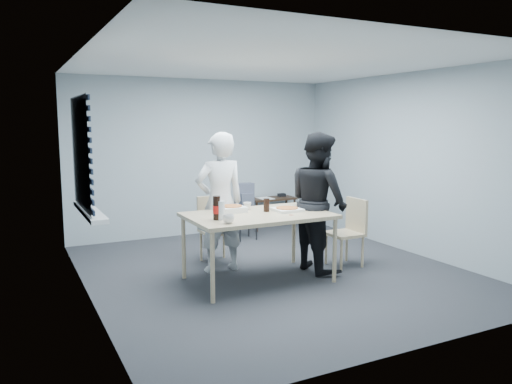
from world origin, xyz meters
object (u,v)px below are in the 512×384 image
chair_far (215,224)px  mug_b (247,206)px  chair_right (350,227)px  stool (244,215)px  backpack (245,196)px  soda_bottle (217,208)px  person_black (318,202)px  side_table (272,202)px  person_white (220,202)px  dining_table (258,219)px  mug_a (228,219)px

chair_far → mug_b: size_ratio=8.90×
chair_right → stool: bearing=107.3°
backpack → soda_bottle: soda_bottle is taller
person_black → soda_bottle: (-1.48, -0.20, 0.06)m
side_table → stool: size_ratio=1.63×
chair_right → side_table: (0.18, 2.49, -0.03)m
mug_b → soda_bottle: size_ratio=0.37×
person_white → backpack: 1.76m
dining_table → mug_a: size_ratio=13.59×
chair_right → soda_bottle: size_ratio=3.32×
person_white → backpack: person_white is taller
dining_table → stool: 2.18m
chair_right → mug_b: mug_b is taller
person_black → chair_far: bearing=47.3°
mug_a → chair_right: bearing=11.7°
chair_far → stool: size_ratio=1.73×
side_table → chair_far: bearing=-138.7°
dining_table → person_black: (0.89, 0.07, 0.13)m
dining_table → soda_bottle: soda_bottle is taller
backpack → side_table: bearing=18.8°
mug_b → person_black: bearing=-14.8°
chair_right → person_black: bearing=176.3°
side_table → soda_bottle: soda_bottle is taller
mug_b → stool: bearing=65.7°
chair_far → person_white: person_white is taller
chair_far → person_black: 1.46m
soda_bottle → chair_right: bearing=4.8°
mug_a → soda_bottle: (-0.04, 0.24, 0.08)m
dining_table → person_white: size_ratio=0.94×
stool → person_black: bearing=-86.3°
dining_table → mug_b: (0.00, 0.31, 0.10)m
backpack → soda_bottle: size_ratio=1.51×
chair_right → mug_b: size_ratio=8.90×
chair_far → soda_bottle: bearing=-110.8°
person_black → backpack: (-0.12, 1.92, -0.17)m
person_black → mug_b: bearing=75.2°
person_black → mug_a: 1.50m
dining_table → person_black: person_black is taller
side_table → mug_a: 3.60m
mug_b → soda_bottle: (-0.59, -0.43, 0.08)m
stool → mug_b: (-0.77, -1.70, 0.46)m
chair_far → side_table: size_ratio=1.06×
person_black → mug_a: size_ratio=14.39×
side_table → soda_bottle: bearing=-129.0°
dining_table → stool: (0.77, 2.01, -0.35)m
chair_right → person_white: size_ratio=0.50×
chair_right → side_table: chair_right is taller
chair_right → person_white: bearing=161.8°
backpack → mug_a: bearing=-134.4°
person_black → mug_b: size_ratio=17.70×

